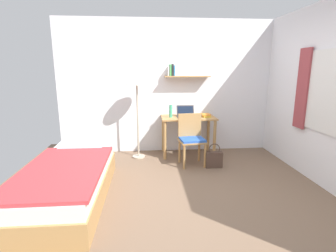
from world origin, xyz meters
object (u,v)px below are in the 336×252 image
Objects in this scene: standing_lamp at (137,83)px; book_stack at (206,115)px; desk_chair at (191,137)px; bed at (68,182)px; water_bottle at (171,111)px; handbag at (214,159)px; laptop at (186,114)px; desk at (188,124)px.

standing_lamp reaches higher than book_stack.
standing_lamp is (-0.94, 0.43, 0.91)m from desk_chair.
water_bottle reaches higher than bed.
standing_lamp is at bearing -177.55° from book_stack.
handbag is at bearing 23.00° from bed.
desk_chair is 0.69m from water_bottle.
water_bottle reaches higher than laptop.
desk_chair is 0.56× the size of standing_lamp.
standing_lamp reaches higher than laptop.
laptop is 1.74× the size of book_stack.
bed is at bearing -143.44° from book_stack.
water_bottle is 1.21m from handbag.
laptop reaches higher than desk.
desk_chair is 4.57× the size of book_stack.
bed is at bearing -157.00° from handbag.
book_stack is (0.39, -0.04, -0.02)m from laptop.
water_bottle is at bearing 47.25° from bed.
desk_chair is at bearing -24.48° from standing_lamp.
desk is at bearing 41.91° from bed.
laptop is at bearing 92.89° from desk_chair.
laptop is (1.77, 1.65, 0.57)m from bed.
desk is 0.43m from water_bottle.
laptop is at bearing 118.11° from handbag.
standing_lamp is at bearing 154.21° from handbag.
desk_chair is (-0.02, -0.51, -0.12)m from desk.
handbag is (0.34, -0.72, -0.47)m from desk.
bed is 2.13m from desk_chair.
water_bottle reaches higher than handbag.
bed is 2.27m from water_bottle.
bed is at bearing -137.07° from laptop.
standing_lamp is (0.86, 1.55, 1.17)m from bed.
water_bottle is at bearing -179.77° from book_stack.
bed is at bearing -138.09° from desk.
handbag is (2.16, 0.92, -0.09)m from bed.
water_bottle reaches higher than desk.
desk_chair is at bearing 31.90° from bed.
handbag is (0.36, -0.20, -0.34)m from desk_chair.
desk_chair is (1.80, 1.12, 0.26)m from bed.
book_stack is at bearing 53.07° from desk_chair.
water_bottle is 0.69m from book_stack.
desk is at bearing 5.13° from standing_lamp.
book_stack is (0.68, 0.00, -0.09)m from water_bottle.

